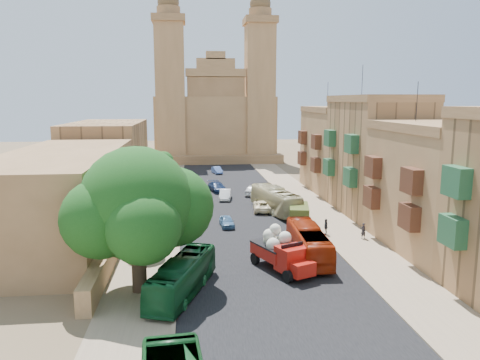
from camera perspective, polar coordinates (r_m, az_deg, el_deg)
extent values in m
plane|color=brown|center=(31.15, 5.46, -15.44)|extent=(260.00, 260.00, 0.00)
cube|color=black|center=(59.38, -0.42, -3.16)|extent=(14.00, 140.00, 0.01)
cube|color=#8B755B|center=(61.06, 8.49, -2.90)|extent=(5.00, 140.00, 0.01)
cube|color=#8B755B|center=(59.19, -9.63, -3.34)|extent=(5.00, 140.00, 0.01)
cube|color=#8B755B|center=(60.47, 6.20, -2.92)|extent=(0.25, 140.00, 0.12)
cube|color=#8B755B|center=(59.08, -7.20, -3.24)|extent=(0.25, 140.00, 0.12)
cube|color=#225634|center=(34.54, 24.47, -5.70)|extent=(0.90, 2.20, 2.00)
cube|color=#225634|center=(33.85, 24.87, -0.20)|extent=(0.90, 2.20, 2.00)
cube|color=#956C43|center=(45.09, 22.91, -1.25)|extent=(8.00, 14.00, 10.50)
cube|color=brown|center=(44.44, 23.39, 5.93)|extent=(8.20, 14.00, 0.80)
cylinder|color=black|center=(46.38, 20.77, 8.94)|extent=(0.06, 0.06, 3.60)
cube|color=#4D2819|center=(39.90, 19.92, -4.26)|extent=(0.90, 2.20, 2.00)
cube|color=#4D2819|center=(46.87, 15.73, -2.02)|extent=(0.90, 2.20, 2.00)
cube|color=#4D2819|center=(39.33, 20.17, -0.09)|extent=(0.90, 2.20, 2.00)
cube|color=#4D2819|center=(46.39, 15.89, 1.54)|extent=(0.90, 2.20, 2.00)
cube|color=#9E7348|center=(57.37, 16.22, 2.59)|extent=(8.00, 14.00, 13.00)
cube|color=brown|center=(56.98, 16.56, 9.49)|extent=(8.20, 14.00, 0.80)
cylinder|color=black|center=(59.26, 14.69, 11.70)|extent=(0.06, 0.06, 3.60)
cube|color=#225634|center=(52.37, 13.27, 0.35)|extent=(0.90, 2.20, 2.00)
cube|color=#225634|center=(59.72, 10.77, 1.56)|extent=(0.90, 2.20, 2.00)
cube|color=#225634|center=(51.92, 13.43, 4.31)|extent=(0.90, 2.20, 2.00)
cube|color=#225634|center=(59.33, 10.88, 5.04)|extent=(0.90, 2.20, 2.00)
cube|color=#956C43|center=(70.50, 11.87, 3.41)|extent=(8.00, 14.00, 11.50)
cube|color=brown|center=(70.12, 12.05, 8.41)|extent=(8.20, 14.00, 0.80)
cylinder|color=black|center=(72.48, 10.64, 10.23)|extent=(0.06, 0.06, 3.60)
cube|color=#4D2819|center=(65.66, 9.19, 1.83)|extent=(0.90, 2.20, 2.00)
cube|color=#4D2819|center=(73.18, 7.56, 2.67)|extent=(0.90, 2.20, 2.00)
cube|color=#4D2819|center=(65.30, 9.27, 4.63)|extent=(0.90, 2.20, 2.00)
cube|color=#4D2819|center=(72.86, 7.62, 5.18)|extent=(0.90, 2.20, 2.00)
cube|color=#956C43|center=(49.59, -13.78, -4.96)|extent=(1.00, 40.00, 1.80)
cube|color=brown|center=(48.01, -20.76, -1.76)|extent=(10.00, 28.00, 8.40)
cube|color=#9E7348|center=(73.06, -15.80, 2.87)|extent=(10.00, 22.00, 10.00)
cube|color=#956C43|center=(108.93, -3.20, 6.41)|extent=(26.00, 20.00, 14.00)
cube|color=brown|center=(99.04, -2.83, 2.54)|extent=(28.00, 4.00, 1.80)
cube|color=brown|center=(100.02, -2.94, 7.84)|extent=(12.00, 2.00, 16.00)
cube|color=#956C43|center=(100.13, -2.98, 12.94)|extent=(12.60, 2.40, 1.60)
cube|color=#956C43|center=(100.24, -2.99, 13.91)|extent=(8.00, 2.00, 2.40)
cube|color=#956C43|center=(100.39, -3.00, 14.93)|extent=(4.00, 2.00, 1.60)
cube|color=#956C43|center=(101.16, -8.47, 10.32)|extent=(6.00, 6.00, 29.00)
cube|color=brown|center=(102.47, -8.69, 18.79)|extent=(6.80, 6.80, 1.40)
cylinder|color=brown|center=(102.74, -8.72, 19.67)|extent=(4.80, 4.80, 1.80)
sphere|color=brown|center=(103.07, -8.74, 20.65)|extent=(4.40, 4.40, 4.40)
cube|color=#956C43|center=(102.27, 2.41, 10.41)|extent=(6.00, 6.00, 29.00)
cube|color=brown|center=(103.57, 2.47, 18.79)|extent=(6.80, 6.80, 1.40)
cylinder|color=brown|center=(103.83, 2.48, 19.66)|extent=(4.80, 4.80, 1.80)
sphere|color=brown|center=(104.16, 2.48, 20.64)|extent=(4.40, 4.40, 4.40)
cylinder|color=#38291C|center=(33.73, -12.21, -10.05)|extent=(1.02, 1.02, 3.88)
sphere|color=#0F380F|center=(32.53, -12.49, -2.74)|extent=(7.76, 7.76, 7.76)
sphere|color=#0F380F|center=(33.68, -8.08, -3.25)|extent=(5.72, 5.72, 5.72)
sphere|color=#0F380F|center=(32.15, -16.60, -4.56)|extent=(5.31, 5.31, 5.31)
sphere|color=#0F380F|center=(30.33, -11.75, -5.60)|extent=(4.90, 4.90, 4.90)
sphere|color=#0F380F|center=(34.69, -13.99, -0.66)|extent=(4.49, 4.49, 4.49)
cylinder|color=#38291C|center=(41.60, -11.75, -7.44)|extent=(0.44, 0.44, 2.20)
sphere|color=#0F380F|center=(41.01, -11.86, -4.46)|extent=(3.21, 3.21, 3.21)
cylinder|color=#38291C|center=(53.13, -10.56, -3.55)|extent=(0.44, 0.44, 2.38)
sphere|color=#0F380F|center=(52.63, -10.64, -1.00)|extent=(3.47, 3.47, 3.47)
cylinder|color=#38291C|center=(64.85, -9.80, -1.18)|extent=(0.44, 0.44, 2.26)
sphere|color=#0F380F|center=(64.47, -9.86, 0.81)|extent=(3.29, 3.29, 3.29)
cylinder|color=#38291C|center=(76.65, -9.28, 0.51)|extent=(0.44, 0.44, 2.30)
sphere|color=#0F380F|center=(76.32, -9.32, 2.23)|extent=(3.35, 3.35, 3.35)
cube|color=#B1160D|center=(37.93, 4.20, -8.64)|extent=(3.58, 4.32, 0.93)
cube|color=black|center=(37.77, 4.21, -7.90)|extent=(3.64, 4.39, 0.12)
cube|color=#B1160D|center=(36.06, 6.35, -9.49)|extent=(2.69, 2.48, 1.86)
cube|color=#B1160D|center=(35.27, 7.54, -10.67)|extent=(2.11, 1.84, 1.03)
cube|color=black|center=(35.83, 6.37, -8.39)|extent=(1.84, 0.88, 0.93)
cylinder|color=black|center=(35.10, 5.84, -11.64)|extent=(0.70, 1.00, 0.93)
cylinder|color=black|center=(36.28, 8.55, -10.98)|extent=(0.70, 1.00, 0.93)
cylinder|color=black|center=(38.65, 1.85, -9.56)|extent=(0.70, 1.00, 0.93)
cylinder|color=black|center=(39.72, 4.42, -9.05)|extent=(0.70, 1.00, 0.93)
sphere|color=beige|center=(36.93, 4.09, -7.89)|extent=(1.14, 1.14, 1.14)
sphere|color=beige|center=(37.73, 5.14, -7.52)|extent=(1.14, 1.14, 1.14)
sphere|color=beige|center=(38.19, 3.69, -7.29)|extent=(1.14, 1.14, 1.14)
sphere|color=beige|center=(37.39, 3.61, -6.75)|extent=(1.03, 1.03, 1.03)
sphere|color=beige|center=(37.01, 5.50, -7.03)|extent=(1.03, 1.03, 1.03)
sphere|color=beige|center=(37.32, 4.32, -6.04)|extent=(0.93, 0.93, 0.93)
cube|color=#495520|center=(51.54, 7.19, -4.13)|extent=(2.92, 4.97, 1.92)
cylinder|color=black|center=(50.08, 6.19, -5.20)|extent=(0.45, 0.81, 0.77)
cylinder|color=black|center=(50.15, 8.28, -5.23)|extent=(0.45, 0.81, 0.77)
cylinder|color=black|center=(53.22, 6.14, -4.31)|extent=(0.45, 0.81, 0.77)
cylinder|color=black|center=(53.29, 8.10, -4.33)|extent=(0.45, 0.81, 0.77)
imported|color=#0F4922|center=(32.97, -7.02, -11.61)|extent=(5.01, 9.33, 2.54)
imported|color=#9C260A|center=(40.22, 8.34, -7.57)|extent=(2.72, 9.73, 2.68)
imported|color=tan|center=(56.01, 4.34, -2.45)|extent=(4.69, 10.74, 2.91)
imported|color=teal|center=(49.59, -1.62, -5.07)|extent=(1.56, 3.44, 1.15)
imported|color=white|center=(63.00, -1.81, -1.79)|extent=(1.99, 4.27, 1.36)
imported|color=#FFEDC0|center=(56.50, 2.76, -3.16)|extent=(2.66, 4.90, 1.30)
imported|color=#132346|center=(68.45, -2.79, -0.85)|extent=(3.01, 5.10, 1.39)
imported|color=white|center=(66.00, 1.54, -1.22)|extent=(3.00, 4.57, 1.45)
imported|color=#597DCD|center=(85.43, -2.83, 1.20)|extent=(2.07, 3.93, 1.23)
imported|color=#232127|center=(46.91, 14.78, -6.01)|extent=(0.65, 0.53, 1.55)
imported|color=#2E2F32|center=(47.41, 10.42, -5.64)|extent=(0.60, 1.01, 1.61)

